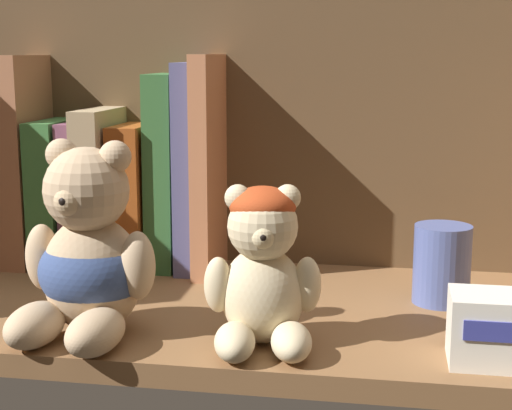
% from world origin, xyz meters
% --- Properties ---
extents(shelf_board, '(0.74, 0.31, 0.02)m').
position_xyz_m(shelf_board, '(0.00, 0.00, 0.01)').
color(shelf_board, brown).
rests_on(shelf_board, ground).
extents(shelf_back_panel, '(0.77, 0.01, 0.32)m').
position_xyz_m(shelf_back_panel, '(0.00, 0.16, 0.16)').
color(shelf_back_panel, brown).
rests_on(shelf_back_panel, ground).
extents(book_2, '(0.03, 0.09, 0.19)m').
position_xyz_m(book_2, '(-0.29, 0.13, 0.11)').
color(book_2, '#807952').
rests_on(book_2, shelf_board).
extents(book_3, '(0.03, 0.13, 0.23)m').
position_xyz_m(book_3, '(-0.26, 0.13, 0.14)').
color(book_3, '#A96B49').
rests_on(book_3, shelf_board).
extents(book_4, '(0.03, 0.13, 0.16)m').
position_xyz_m(book_4, '(-0.22, 0.13, 0.10)').
color(book_4, '#3F7A3E').
rests_on(book_4, shelf_board).
extents(book_5, '(0.02, 0.13, 0.16)m').
position_xyz_m(book_5, '(-0.19, 0.13, 0.10)').
color(book_5, '#804B64').
rests_on(book_5, shelf_board).
extents(book_6, '(0.03, 0.14, 0.18)m').
position_xyz_m(book_6, '(-0.17, 0.13, 0.11)').
color(book_6, tan).
rests_on(book_6, shelf_board).
extents(book_7, '(0.03, 0.12, 0.16)m').
position_xyz_m(book_7, '(-0.13, 0.13, 0.10)').
color(book_7, '#954517').
rests_on(book_7, shelf_board).
extents(book_8, '(0.03, 0.10, 0.21)m').
position_xyz_m(book_8, '(-0.10, 0.13, 0.13)').
color(book_8, '#346633').
rests_on(book_8, shelf_board).
extents(book_9, '(0.02, 0.11, 0.23)m').
position_xyz_m(book_9, '(-0.07, 0.13, 0.13)').
color(book_9, '#515384').
rests_on(book_9, shelf_board).
extents(book_10, '(0.02, 0.14, 0.23)m').
position_xyz_m(book_10, '(-0.04, 0.13, 0.14)').
color(book_10, '#C17950').
rests_on(book_10, shelf_board).
extents(teddy_bear_larger, '(0.12, 0.13, 0.16)m').
position_xyz_m(teddy_bear_larger, '(-0.10, -0.10, 0.08)').
color(teddy_bear_larger, tan).
rests_on(teddy_bear_larger, shelf_board).
extents(teddy_bear_smaller, '(0.10, 0.10, 0.13)m').
position_xyz_m(teddy_bear_smaller, '(0.05, -0.10, 0.08)').
color(teddy_bear_smaller, beige).
rests_on(teddy_bear_smaller, shelf_board).
extents(pillar_candle, '(0.05, 0.05, 0.08)m').
position_xyz_m(pillar_candle, '(0.20, 0.04, 0.06)').
color(pillar_candle, '#4C5B99').
rests_on(pillar_candle, shelf_board).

